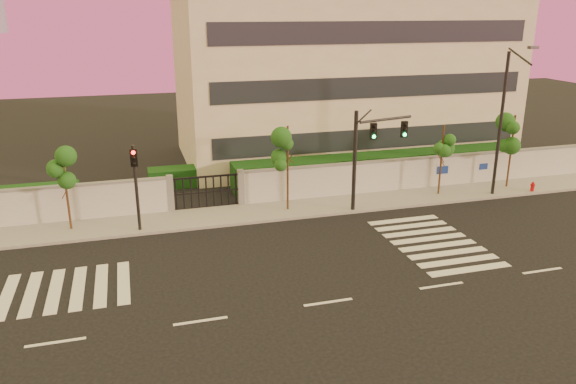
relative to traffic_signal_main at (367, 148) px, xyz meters
name	(u,v)px	position (x,y,z in m)	size (l,w,h in m)	color
ground	(328,302)	(-5.60, -9.30, -3.64)	(120.00, 120.00, 0.00)	black
sidewalk	(264,212)	(-5.60, 1.20, -3.56)	(60.00, 3.00, 0.15)	gray
perimeter_wall	(260,187)	(-5.49, 2.70, -2.56)	(60.00, 0.36, 2.20)	#ADB0B5
hedge_row	(266,177)	(-4.43, 5.43, -2.82)	(41.00, 4.25, 1.80)	black
institutional_building	(342,75)	(3.40, 12.68, 2.52)	(24.40, 12.40, 12.25)	beige
road_markings	(266,267)	(-7.18, -5.55, -3.63)	(57.00, 7.62, 0.02)	silver
street_tree_c	(64,171)	(-15.80, 1.36, -0.38)	(1.49, 1.18, 4.42)	#382314
street_tree_d	(288,149)	(-4.24, 1.08, -0.01)	(1.44, 1.14, 4.93)	#382314
street_tree_e	(443,144)	(5.42, 1.19, -0.39)	(1.45, 1.16, 4.41)	#382314
street_tree_f	(513,135)	(10.39, 1.30, -0.15)	(1.48, 1.18, 4.73)	#382314
traffic_signal_main	(367,148)	(0.00, 0.00, 0.00)	(3.60, 1.00, 5.75)	black
traffic_signal_secondary	(135,178)	(-12.41, 0.20, -0.72)	(0.36, 0.34, 4.59)	black
streetlight_east	(503,117)	(8.60, 0.08, 1.26)	(0.54, 2.18, 9.06)	black
fire_hydrant	(532,188)	(11.27, -0.01, -3.26)	(0.30, 0.28, 0.75)	red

